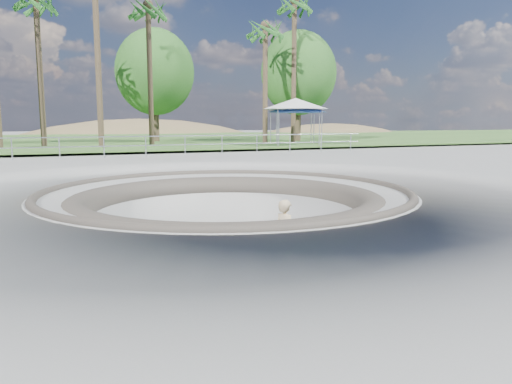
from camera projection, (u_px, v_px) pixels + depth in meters
The scene contains 15 objects.
ground at pixel (226, 191), 13.89m from camera, with size 180.00×180.00×0.00m, color gray.
skate_bowl at pixel (227, 255), 14.16m from camera, with size 14.00×14.00×4.10m.
grass_strip at pixel (101, 140), 44.88m from camera, with size 180.00×36.00×0.12m.
distant_hills at pixel (114, 186), 68.51m from camera, with size 103.20×45.00×28.60m.
safety_railing at pixel (146, 146), 24.74m from camera, with size 25.00×0.06×1.03m.
skateboard at pixel (285, 271), 12.66m from camera, with size 0.87×0.32×0.09m.
skater at pixel (285, 235), 12.53m from camera, with size 0.67×0.44×1.82m, color #CDB385.
canopy_white at pixel (295, 104), 34.26m from camera, with size 6.09×6.09×3.19m.
canopy_blue at pixel (297, 108), 34.35m from camera, with size 5.33×5.33×2.90m.
palm_b at pixel (36, 6), 31.42m from camera, with size 2.60×2.60×10.29m.
palm_d at pixel (148, 14), 33.86m from camera, with size 2.60×2.60×10.33m.
palm_e at pixel (265, 33), 35.43m from camera, with size 2.60×2.60×9.23m.
palm_f at pixel (294, 10), 36.90m from camera, with size 2.60×2.60×11.38m.
bushy_tree_mid at pixel (155, 72), 39.26m from camera, with size 6.20×5.64×8.95m.
bushy_tree_right at pixel (299, 73), 40.39m from camera, with size 6.23×5.66×8.99m.
Camera 1 is at (-4.57, -13.00, 1.96)m, focal length 35.00 mm.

